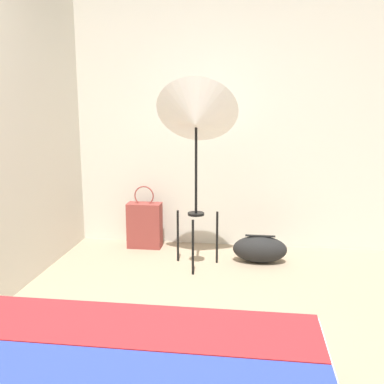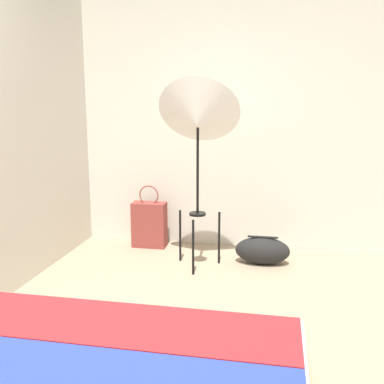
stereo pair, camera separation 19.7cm
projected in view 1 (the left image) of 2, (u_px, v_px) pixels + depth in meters
wall_back at (216, 111)px, 4.23m from camera, size 8.00×0.05×2.60m
photo_umbrella at (196, 119)px, 3.62m from camera, size 0.68×0.56×1.58m
tote_bag at (145, 225)px, 4.32m from camera, size 0.32×0.16×0.60m
duffel_bag at (260, 249)px, 3.93m from camera, size 0.47×0.24×0.24m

